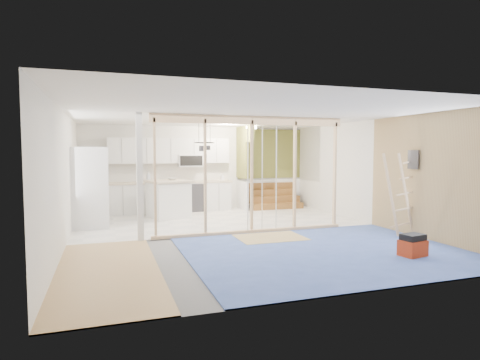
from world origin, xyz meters
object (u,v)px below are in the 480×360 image
object	(u,v)px
fridge	(90,188)
ladder	(400,194)
toolbox	(413,246)
island	(168,199)

from	to	relation	value
fridge	ladder	distance (m)	7.03
ladder	toolbox	bearing A→B (deg)	-109.48
toolbox	ladder	xyz separation A→B (m)	(0.96, 1.46, 0.72)
fridge	ladder	size ratio (longest dim) A/B	1.09
fridge	island	size ratio (longest dim) A/B	1.48
fridge	toolbox	xyz separation A→B (m)	(5.34, -4.57, -0.77)
island	toolbox	distance (m)	6.43
toolbox	ladder	distance (m)	1.89
fridge	ladder	world-z (taller)	fridge
island	ladder	world-z (taller)	ladder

